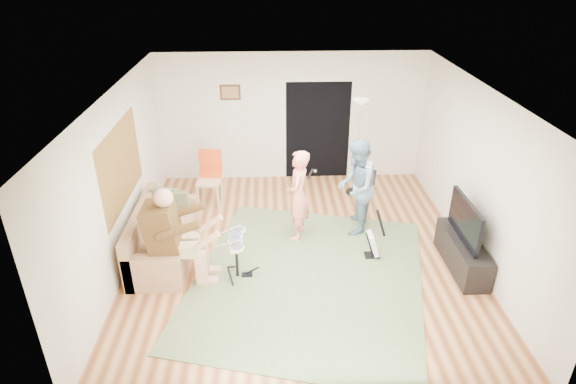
% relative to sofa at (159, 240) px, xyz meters
% --- Properties ---
extents(floor, '(6.00, 6.00, 0.00)m').
position_rel_sofa_xyz_m(floor, '(2.29, -0.06, -0.28)').
color(floor, brown).
rests_on(floor, ground).
extents(walls, '(5.50, 6.00, 2.70)m').
position_rel_sofa_xyz_m(walls, '(2.29, -0.06, 1.07)').
color(walls, beige).
rests_on(walls, floor).
extents(ceiling, '(6.00, 6.00, 0.00)m').
position_rel_sofa_xyz_m(ceiling, '(2.29, -0.06, 2.42)').
color(ceiling, white).
rests_on(ceiling, walls).
extents(window_blinds, '(0.00, 2.05, 2.05)m').
position_rel_sofa_xyz_m(window_blinds, '(-0.45, 0.14, 1.27)').
color(window_blinds, olive).
rests_on(window_blinds, walls).
extents(doorway, '(2.10, 0.00, 2.10)m').
position_rel_sofa_xyz_m(doorway, '(2.84, 2.93, 0.77)').
color(doorway, black).
rests_on(doorway, walls).
extents(picture_frame, '(0.42, 0.03, 0.32)m').
position_rel_sofa_xyz_m(picture_frame, '(1.04, 2.93, 1.62)').
color(picture_frame, '#3F2314').
rests_on(picture_frame, walls).
extents(area_rug, '(4.23, 4.64, 0.02)m').
position_rel_sofa_xyz_m(area_rug, '(2.37, -0.74, -0.27)').
color(area_rug, '#55683F').
rests_on(area_rug, floor).
extents(sofa, '(0.84, 2.04, 0.83)m').
position_rel_sofa_xyz_m(sofa, '(0.00, 0.00, 0.00)').
color(sofa, '#A17450').
rests_on(sofa, floor).
extents(drummer, '(0.99, 0.55, 1.52)m').
position_rel_sofa_xyz_m(drummer, '(0.44, -0.65, 0.32)').
color(drummer, '#543617').
rests_on(drummer, sofa).
extents(drum_kit, '(0.39, 0.70, 0.72)m').
position_rel_sofa_xyz_m(drum_kit, '(1.29, -0.65, 0.04)').
color(drum_kit, black).
rests_on(drum_kit, floor).
extents(singer, '(0.50, 0.65, 1.59)m').
position_rel_sofa_xyz_m(singer, '(2.28, 0.48, 0.52)').
color(singer, '#FB826D').
rests_on(singer, floor).
extents(microphone, '(0.06, 0.06, 0.24)m').
position_rel_sofa_xyz_m(microphone, '(2.48, 0.48, 0.91)').
color(microphone, black).
rests_on(microphone, singer).
extents(guitarist, '(0.84, 0.97, 1.70)m').
position_rel_sofa_xyz_m(guitarist, '(3.28, 0.64, 0.58)').
color(guitarist, slate).
rests_on(guitarist, floor).
extents(guitar_held, '(0.27, 0.61, 0.26)m').
position_rel_sofa_xyz_m(guitar_held, '(3.48, 0.64, 0.88)').
color(guitar_held, white).
rests_on(guitar_held, guitarist).
extents(guitar_spare, '(0.31, 0.28, 0.87)m').
position_rel_sofa_xyz_m(guitar_spare, '(3.46, -0.20, -0.03)').
color(guitar_spare, black).
rests_on(guitar_spare, floor).
extents(torchiere_lamp, '(0.35, 0.35, 1.97)m').
position_rel_sofa_xyz_m(torchiere_lamp, '(3.55, 2.10, 1.07)').
color(torchiere_lamp, black).
rests_on(torchiere_lamp, floor).
extents(dining_chair, '(0.50, 0.52, 1.06)m').
position_rel_sofa_xyz_m(dining_chair, '(0.64, 1.79, 0.10)').
color(dining_chair, '#D1B288').
rests_on(dining_chair, floor).
extents(tv_cabinet, '(0.40, 1.40, 0.50)m').
position_rel_sofa_xyz_m(tv_cabinet, '(4.79, -0.54, -0.03)').
color(tv_cabinet, black).
rests_on(tv_cabinet, floor).
extents(television, '(0.06, 1.12, 0.63)m').
position_rel_sofa_xyz_m(television, '(4.74, -0.54, 0.57)').
color(television, black).
rests_on(television, tv_cabinet).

